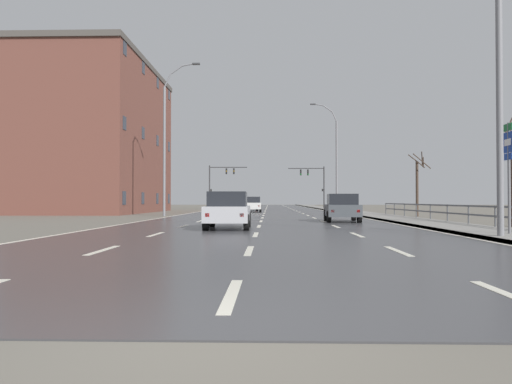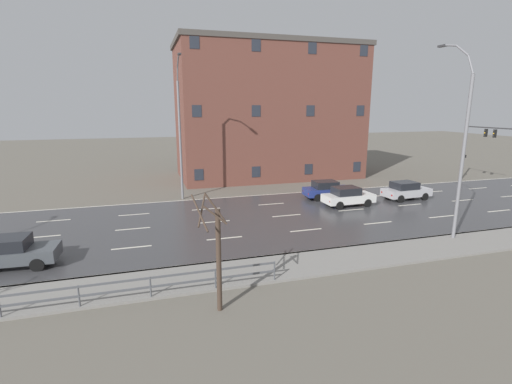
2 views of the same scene
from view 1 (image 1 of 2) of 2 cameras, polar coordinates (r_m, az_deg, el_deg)
name	(u,v)px [view 1 (image 1 of 2)]	position (r m, az deg, el deg)	size (l,w,h in m)	color
ground_plane	(265,212)	(52.19, 1.06, -2.37)	(160.00, 160.00, 0.12)	#666056
road_asphalt_strip	(266,209)	(64.18, 1.16, -2.05)	(14.00, 120.00, 0.03)	#3D3D3F
sidewalk_right	(330,209)	(64.68, 8.65, -1.98)	(3.00, 120.00, 0.12)	gray
guardrail	(457,210)	(26.32, 22.45, -2.00)	(0.07, 29.98, 1.00)	#515459
street_lamp_foreground	(495,77)	(17.19, 26.08, 12.00)	(2.35, 0.24, 10.28)	slate
street_lamp_midground	(335,159)	(52.46, 9.20, 3.84)	(2.89, 0.24, 11.53)	slate
street_lamp_left_bank	(167,141)	(38.28, -10.39, 5.85)	(2.83, 0.24, 11.81)	slate
highway_sign	(509,164)	(18.18, 27.41, 2.95)	(0.09, 0.68, 3.78)	slate
traffic_signal_right	(315,180)	(66.87, 6.90, 1.43)	(4.96, 0.36, 5.81)	#38383A
traffic_signal_left	(219,179)	(68.33, -4.35, 1.53)	(5.32, 0.36, 6.07)	#38383A
car_far_right	(250,204)	(55.75, -0.72, -1.39)	(1.98, 4.17, 1.57)	#B7B7BC
car_near_left	(225,204)	(49.52, -3.62, -1.44)	(2.01, 4.19, 1.57)	navy
car_distant	(252,204)	(49.79, -0.42, -1.44)	(1.91, 4.14, 1.57)	silver
car_near_right	(342,208)	(27.88, 9.99, -1.80)	(1.99, 4.18, 1.57)	#474C51
car_far_left	(228,210)	(20.62, -3.27, -2.11)	(1.89, 4.13, 1.57)	#B7B7BC
brick_building	(100,139)	(51.17, -17.70, 5.95)	(10.24, 20.31, 14.67)	brown
bare_tree_mid	(418,185)	(38.27, 18.35, 0.79)	(1.63, 1.16, 4.83)	#423328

